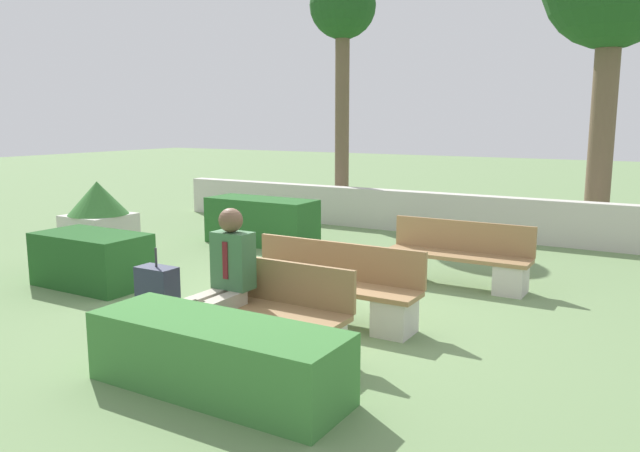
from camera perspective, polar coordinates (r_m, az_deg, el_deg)
ground_plane at (r=7.17m, az=-3.25°, el=-7.57°), size 60.00×60.00×0.00m
perimeter_wall at (r=11.85m, az=11.39°, el=1.08°), size 12.09×0.30×0.77m
bench_front at (r=5.86m, az=-4.90°, el=-8.47°), size 1.63×0.48×0.82m
bench_left_side at (r=8.25m, az=12.41°, el=-3.21°), size 1.87×0.48×0.82m
bench_right_side at (r=6.67m, az=0.89°, el=-6.02°), size 2.01×0.48×0.82m
person_seated_man at (r=5.85m, az=-8.67°, el=-4.25°), size 0.38×0.64×1.32m
hedge_block_near_left at (r=8.57m, az=-20.13°, el=-2.90°), size 1.47×0.81×0.69m
hedge_block_near_right at (r=10.81m, az=-5.35°, el=0.44°), size 1.93×0.76×0.79m
hedge_block_mid_right at (r=5.07m, az=-9.38°, el=-11.73°), size 2.16×0.71×0.57m
planter_corner_left at (r=10.52m, az=-19.58°, el=0.79°), size 0.94×0.94×1.17m
suitcase at (r=6.68m, az=-14.62°, el=-6.31°), size 0.42×0.24×0.84m
tree_leftmost at (r=13.36m, az=2.08°, el=18.27°), size 1.35×1.35×5.09m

